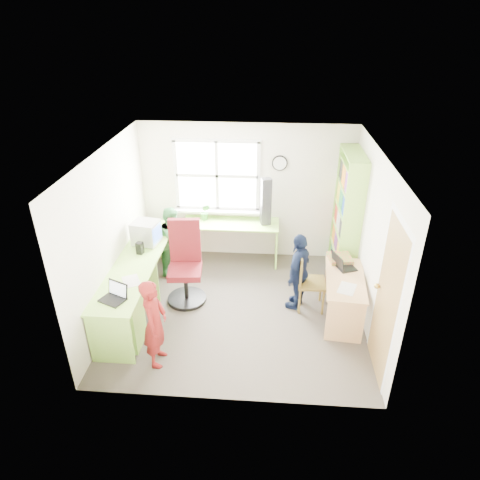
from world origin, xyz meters
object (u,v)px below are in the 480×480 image
(l_desk, at_px, (145,291))
(person_navy, at_px, (299,271))
(swivel_chair, at_px, (186,267))
(cd_tower, at_px, (266,202))
(wooden_chair, at_px, (307,279))
(potted_plant, at_px, (205,212))
(person_green, at_px, (174,241))
(right_desk, at_px, (344,289))
(bookshelf, at_px, (346,219))
(person_red, at_px, (155,323))
(crt_monitor, at_px, (146,233))
(laptop_right, at_px, (342,264))
(laptop_left, at_px, (115,295))

(l_desk, relative_size, person_navy, 2.43)
(l_desk, height_order, person_navy, person_navy)
(swivel_chair, bearing_deg, cd_tower, 39.89)
(wooden_chair, xyz_separation_m, potted_plant, (-1.69, 1.36, 0.40))
(wooden_chair, bearing_deg, swivel_chair, 175.59)
(person_green, bearing_deg, right_desk, -95.66)
(bookshelf, distance_m, person_navy, 1.34)
(potted_plant, bearing_deg, right_desk, -35.23)
(person_red, bearing_deg, crt_monitor, 17.64)
(bookshelf, distance_m, laptop_right, 1.00)
(wooden_chair, bearing_deg, laptop_left, -158.57)
(laptop_right, bearing_deg, wooden_chair, 79.33)
(crt_monitor, relative_size, person_red, 0.36)
(person_red, relative_size, person_navy, 0.99)
(person_red, height_order, person_green, person_red)
(l_desk, distance_m, person_navy, 2.22)
(person_red, bearing_deg, potted_plant, -5.09)
(person_red, bearing_deg, laptop_left, 64.97)
(l_desk, height_order, person_red, person_red)
(swivel_chair, xyz_separation_m, person_navy, (1.69, -0.09, 0.06))
(swivel_chair, bearing_deg, l_desk, -136.98)
(laptop_left, height_order, cd_tower, cd_tower)
(laptop_left, distance_m, potted_plant, 2.52)
(potted_plant, bearing_deg, crt_monitor, -130.48)
(wooden_chair, distance_m, laptop_left, 2.71)
(right_desk, bearing_deg, person_red, -150.82)
(crt_monitor, height_order, person_navy, person_navy)
(laptop_left, bearing_deg, cd_tower, 75.90)
(laptop_right, bearing_deg, swivel_chair, 67.79)
(crt_monitor, bearing_deg, swivel_chair, -16.24)
(right_desk, bearing_deg, potted_plant, 149.85)
(l_desk, xyz_separation_m, right_desk, (2.81, 0.24, 0.03))
(person_navy, bearing_deg, wooden_chair, 102.60)
(crt_monitor, height_order, person_red, person_red)
(l_desk, height_order, person_green, person_green)
(wooden_chair, bearing_deg, person_green, 157.90)
(person_red, bearing_deg, person_green, 6.09)
(right_desk, distance_m, wooden_chair, 0.55)
(right_desk, bearing_deg, bookshelf, 88.39)
(person_navy, bearing_deg, laptop_right, 120.23)
(wooden_chair, relative_size, laptop_left, 2.38)
(right_desk, bearing_deg, laptop_left, -159.48)
(l_desk, bearing_deg, swivel_chair, 48.40)
(bookshelf, bearing_deg, crt_monitor, -169.18)
(person_green, bearing_deg, potted_plant, -25.88)
(laptop_right, bearing_deg, person_green, 52.55)
(right_desk, height_order, potted_plant, potted_plant)
(l_desk, distance_m, laptop_left, 0.71)
(wooden_chair, bearing_deg, bookshelf, 56.85)
(l_desk, xyz_separation_m, cd_tower, (1.65, 1.72, 0.70))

